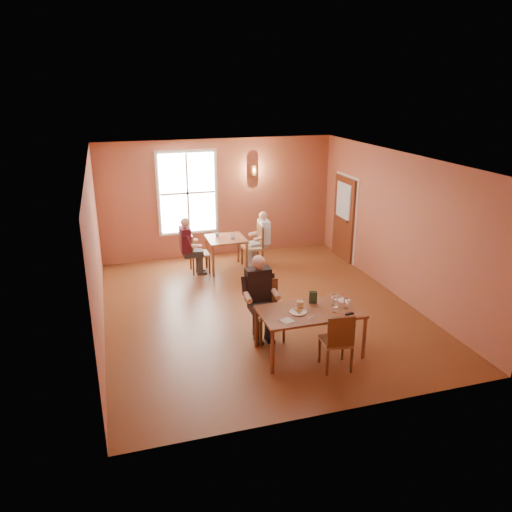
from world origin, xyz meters
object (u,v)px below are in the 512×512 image
object	(u,v)px
chair_diner_white	(252,246)
diner_maroon	(198,245)
chair_diner_maroon	(200,253)
chair_empty	(336,340)
main_table	(309,332)
diner_main	(269,302)
diner_white	(253,241)
chair_diner_main	(268,312)
second_table	(226,254)

from	to	relation	value
chair_diner_white	diner_maroon	distance (m)	1.34
chair_diner_maroon	diner_maroon	size ratio (longest dim) A/B	0.71
chair_empty	chair_diner_maroon	xyz separation A→B (m)	(-1.26, 4.81, -0.01)
chair_diner_maroon	main_table	bearing A→B (deg)	13.71
diner_main	diner_white	bearing A→B (deg)	-102.24
chair_diner_main	chair_diner_white	xyz separation A→B (m)	(0.76, 3.61, -0.01)
main_table	chair_diner_maroon	world-z (taller)	chair_diner_maroon
second_table	chair_diner_maroon	size ratio (longest dim) A/B	0.94
chair_diner_main	diner_white	world-z (taller)	diner_white
chair_diner_main	chair_empty	world-z (taller)	chair_diner_main
diner_main	diner_maroon	size ratio (longest dim) A/B	1.07
second_table	diner_white	distance (m)	0.73
chair_empty	chair_diner_maroon	size ratio (longest dim) A/B	1.03
chair_diner_maroon	diner_white	bearing A→B (deg)	90.00
chair_diner_main	chair_diner_white	distance (m)	3.69
main_table	chair_diner_main	xyz separation A→B (m)	(-0.50, 0.65, 0.14)
main_table	diner_main	xyz separation A→B (m)	(-0.50, 0.62, 0.33)
chair_diner_white	diner_white	xyz separation A→B (m)	(0.03, 0.00, 0.14)
main_table	chair_diner_main	size ratio (longest dim) A/B	1.58
chair_empty	chair_diner_white	xyz separation A→B (m)	(0.04, 4.81, 0.03)
diner_main	chair_diner_maroon	xyz separation A→B (m)	(-0.54, 3.64, -0.24)
diner_maroon	chair_empty	bearing A→B (deg)	15.02
chair_empty	chair_diner_white	bearing A→B (deg)	95.18
second_table	diner_maroon	size ratio (longest dim) A/B	0.67
second_table	chair_diner_white	world-z (taller)	chair_diner_white
chair_diner_main	main_table	bearing A→B (deg)	127.57
diner_white	chair_diner_maroon	distance (m)	1.34
chair_empty	chair_diner_white	distance (m)	4.81
second_table	diner_maroon	distance (m)	0.73
chair_diner_main	chair_diner_white	bearing A→B (deg)	-101.88
chair_diner_white	diner_white	world-z (taller)	diner_white
chair_diner_main	chair_diner_white	world-z (taller)	chair_diner_main
chair_diner_main	diner_maroon	bearing A→B (deg)	-81.03
diner_main	main_table	bearing A→B (deg)	128.88
main_table	diner_maroon	xyz separation A→B (m)	(-1.07, 4.26, 0.28)
second_table	chair_diner_white	xyz separation A→B (m)	(0.65, 0.00, 0.12)
diner_main	chair_empty	xyz separation A→B (m)	(0.72, -1.17, -0.23)
chair_diner_white	chair_diner_maroon	xyz separation A→B (m)	(-1.30, 0.00, -0.04)
diner_main	diner_maroon	world-z (taller)	diner_main
chair_diner_maroon	diner_maroon	bearing A→B (deg)	-90.00
diner_main	second_table	distance (m)	3.66
main_table	chair_empty	xyz separation A→B (m)	(0.22, -0.55, 0.10)
diner_main	diner_white	size ratio (longest dim) A/B	1.10
chair_diner_main	chair_diner_maroon	world-z (taller)	chair_diner_main
chair_diner_white	diner_white	bearing A→B (deg)	-90.00
chair_diner_main	chair_empty	size ratio (longest dim) A/B	1.07
second_table	diner_maroon	world-z (taller)	diner_maroon
diner_main	second_table	xyz separation A→B (m)	(0.11, 3.64, -0.32)
main_table	diner_maroon	size ratio (longest dim) A/B	1.24
chair_diner_main	chair_diner_maroon	size ratio (longest dim) A/B	1.11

